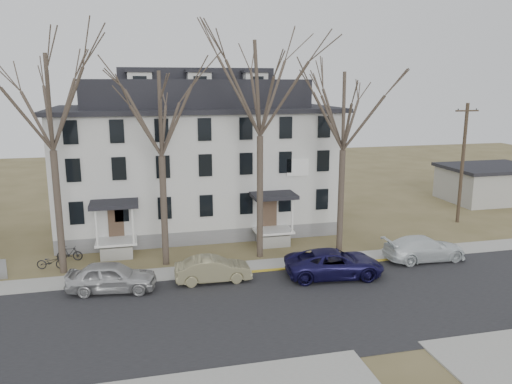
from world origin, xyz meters
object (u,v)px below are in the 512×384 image
object	(u,v)px
tree_mid_right	(344,106)
bicycle_right	(70,254)
boarding_house	(197,158)
tree_far_left	(48,95)
tree_mid_left	(160,108)
car_navy	(334,264)
bicycle_left	(51,263)
utility_pole_far	(463,162)
car_tan	(213,270)
car_silver	(112,277)
car_white	(424,249)
tree_center	(260,82)

from	to	relation	value
tree_mid_right	bicycle_right	distance (m)	19.71
boarding_house	tree_far_left	world-z (taller)	tree_far_left
tree_mid_left	tree_mid_right	distance (m)	11.50
tree_mid_right	car_navy	bearing A→B (deg)	-116.20
tree_far_left	bicycle_left	distance (m)	9.95
tree_far_left	tree_mid_right	distance (m)	17.52
utility_pole_far	car_tan	world-z (taller)	utility_pole_far
car_silver	bicycle_left	world-z (taller)	car_silver
car_navy	bicycle_right	size ratio (longest dim) A/B	3.55
boarding_house	bicycle_right	size ratio (longest dim) A/B	13.04
boarding_house	car_silver	xyz separation A→B (m)	(-6.07, -11.71, -4.58)
tree_mid_right	bicycle_left	bearing A→B (deg)	177.93
boarding_house	car_navy	bearing A→B (deg)	-63.17
tree_far_left	car_tan	size ratio (longest dim) A/B	3.21
tree_mid_right	bicycle_right	xyz separation A→B (m)	(-17.36, 1.91, -9.12)
utility_pole_far	bicycle_left	world-z (taller)	utility_pole_far
car_silver	tree_mid_right	bearing A→B (deg)	-68.41
car_white	bicycle_left	size ratio (longest dim) A/B	3.08
bicycle_right	car_navy	bearing A→B (deg)	-103.41
tree_mid_left	car_navy	size ratio (longest dim) A/B	2.25
tree_mid_left	car_navy	world-z (taller)	tree_mid_left
utility_pole_far	car_white	bearing A→B (deg)	-135.94
boarding_house	tree_far_left	bearing A→B (deg)	-137.82
tree_far_left	car_white	bearing A→B (deg)	-8.13
tree_mid_right	utility_pole_far	xyz separation A→B (m)	(12.00, 4.20, -4.70)
car_tan	bicycle_right	distance (m)	9.89
car_white	car_tan	bearing A→B (deg)	91.50
tree_mid_right	bicycle_right	world-z (taller)	tree_mid_right
car_navy	car_white	distance (m)	6.70
tree_center	utility_pole_far	xyz separation A→B (m)	(17.50, 4.20, -6.18)
car_navy	car_white	size ratio (longest dim) A/B	1.08
bicycle_right	boarding_house	bearing A→B (deg)	-45.75
car_white	boarding_house	bearing A→B (deg)	48.93
boarding_house	utility_pole_far	bearing A→B (deg)	-10.92
car_silver	bicycle_right	distance (m)	6.14
car_navy	bicycle_right	distance (m)	16.46
tree_far_left	utility_pole_far	world-z (taller)	tree_far_left
boarding_house	car_white	xyz separation A→B (m)	(12.93, -11.29, -4.62)
tree_far_left	utility_pole_far	distance (m)	30.29
tree_mid_left	bicycle_right	world-z (taller)	tree_mid_left
tree_mid_right	car_tan	xyz separation A→B (m)	(-9.07, -3.47, -8.90)
tree_mid_left	tree_mid_right	size ratio (longest dim) A/B	1.00
boarding_house	car_tan	bearing A→B (deg)	-92.82
tree_center	bicycle_left	bearing A→B (deg)	177.04
car_white	bicycle_right	distance (m)	22.36
tree_center	car_navy	bearing A→B (deg)	-52.69
bicycle_left	bicycle_right	world-z (taller)	bicycle_right
tree_mid_right	car_silver	world-z (taller)	tree_mid_right
boarding_house	tree_center	distance (m)	10.39
tree_center	bicycle_right	size ratio (longest dim) A/B	9.22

